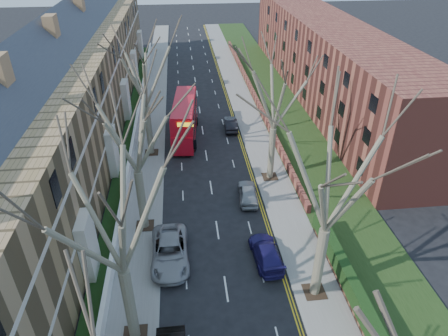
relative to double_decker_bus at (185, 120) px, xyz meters
name	(u,v)px	position (x,y,z in m)	size (l,w,h in m)	color
pavement_left	(153,112)	(-3.99, 7.49, -2.01)	(3.00, 102.00, 0.12)	slate
pavement_right	(245,108)	(8.01, 7.49, -2.01)	(3.00, 102.00, 0.12)	slate
terrace_left	(70,97)	(-11.64, -0.51, 3.46)	(9.70, 78.00, 13.60)	olive
flats_right	(325,59)	(19.47, 11.49, 2.91)	(13.97, 54.00, 10.00)	brown
front_wall_left	(134,136)	(-5.64, -0.51, -1.45)	(0.30, 78.00, 1.00)	white
grass_verge_right	(279,105)	(12.51, 7.49, -1.92)	(6.00, 102.00, 0.06)	#1C3212
tree_left_mid	(112,206)	(-3.69, -25.51, 7.49)	(10.50, 10.50, 14.71)	#716750
tree_left_far	(131,121)	(-3.69, -15.51, 7.17)	(10.15, 10.15, 14.22)	#716750
tree_left_dist	(142,64)	(-3.69, -3.51, 7.49)	(10.50, 10.50, 14.71)	#716750
tree_right_mid	(335,169)	(7.71, -23.51, 7.49)	(10.50, 10.50, 14.71)	#716750
tree_right_far	(276,85)	(7.71, -9.51, 7.17)	(10.15, 10.15, 14.22)	#716750
double_decker_bus	(185,120)	(0.00, 0.00, 0.00)	(3.24, 10.18, 4.23)	#B40C1A
car_left_far	(170,252)	(-1.65, -19.41, -1.28)	(2.62, 5.69, 1.58)	gray
car_right_near	(266,253)	(5.17, -20.14, -1.41)	(1.84, 4.54, 1.32)	navy
car_right_mid	(248,193)	(5.06, -12.69, -1.38)	(1.63, 4.04, 1.38)	gray
car_right_far	(231,124)	(5.32, 1.43, -1.40)	(1.41, 4.05, 1.33)	black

